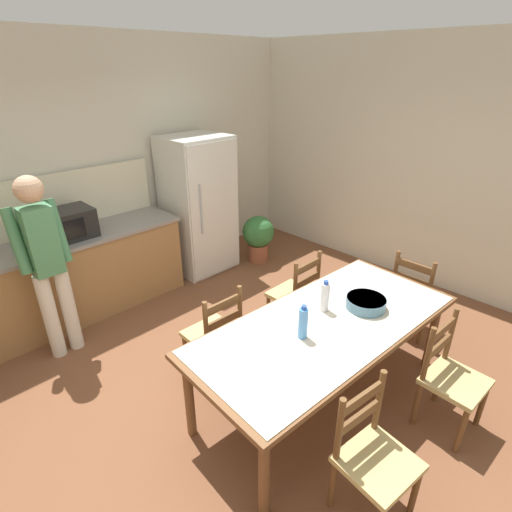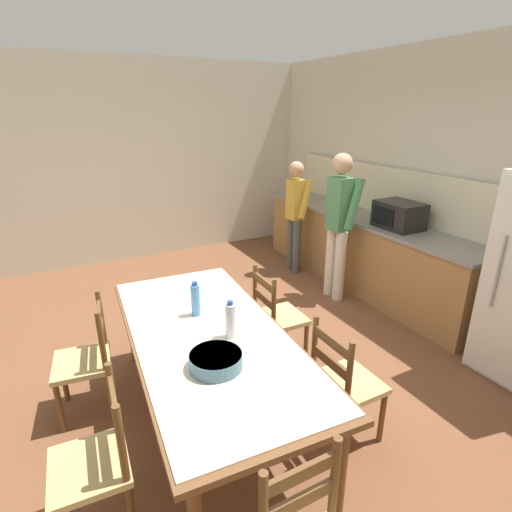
{
  "view_description": "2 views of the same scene",
  "coord_description": "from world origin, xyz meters",
  "px_view_note": "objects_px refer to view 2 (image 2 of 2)",
  "views": [
    {
      "loc": [
        -1.55,
        -1.87,
        2.55
      ],
      "look_at": [
        0.5,
        0.18,
        1.16
      ],
      "focal_mm": 28.0,
      "sensor_mm": 36.0,
      "label": 1
    },
    {
      "loc": [
        2.91,
        -1.28,
        2.21
      ],
      "look_at": [
        -0.09,
        0.31,
        0.95
      ],
      "focal_mm": 28.0,
      "sensor_mm": 36.0,
      "label": 2
    }
  ],
  "objects_px": {
    "microwave": "(399,215)",
    "person_at_sink": "(295,212)",
    "dining_table": "(208,341)",
    "chair_side_near_right": "(96,463)",
    "bottle_near_centre": "(196,300)",
    "bottle_off_centre": "(231,320)",
    "serving_bowl": "(216,360)",
    "chair_side_far_right": "(344,383)",
    "person_at_counter": "(339,220)",
    "chair_side_near_left": "(87,360)",
    "chair_side_far_left": "(277,317)"
  },
  "relations": [
    {
      "from": "bottle_near_centre",
      "to": "serving_bowl",
      "type": "xyz_separation_m",
      "value": [
        0.67,
        -0.12,
        -0.07
      ]
    },
    {
      "from": "dining_table",
      "to": "chair_side_near_left",
      "type": "bearing_deg",
      "value": -125.79
    },
    {
      "from": "chair_side_near_right",
      "to": "chair_side_far_right",
      "type": "relative_size",
      "value": 1.0
    },
    {
      "from": "bottle_near_centre",
      "to": "serving_bowl",
      "type": "relative_size",
      "value": 0.84
    },
    {
      "from": "microwave",
      "to": "person_at_sink",
      "type": "xyz_separation_m",
      "value": [
        -1.36,
        -0.5,
        -0.2
      ]
    },
    {
      "from": "chair_side_near_left",
      "to": "bottle_near_centre",
      "type": "bearing_deg",
      "value": 78.32
    },
    {
      "from": "chair_side_near_right",
      "to": "chair_side_far_left",
      "type": "distance_m",
      "value": 1.89
    },
    {
      "from": "bottle_off_centre",
      "to": "chair_side_far_left",
      "type": "distance_m",
      "value": 1.01
    },
    {
      "from": "bottle_off_centre",
      "to": "chair_side_near_right",
      "type": "bearing_deg",
      "value": -70.43
    },
    {
      "from": "dining_table",
      "to": "chair_side_near_right",
      "type": "bearing_deg",
      "value": -61.1
    },
    {
      "from": "bottle_near_centre",
      "to": "bottle_off_centre",
      "type": "relative_size",
      "value": 1.0
    },
    {
      "from": "chair_side_near_right",
      "to": "bottle_off_centre",
      "type": "bearing_deg",
      "value": 112.65
    },
    {
      "from": "chair_side_far_right",
      "to": "microwave",
      "type": "bearing_deg",
      "value": -53.55
    },
    {
      "from": "dining_table",
      "to": "chair_side_far_right",
      "type": "relative_size",
      "value": 2.54
    },
    {
      "from": "chair_side_far_right",
      "to": "person_at_counter",
      "type": "distance_m",
      "value": 2.35
    },
    {
      "from": "bottle_off_centre",
      "to": "person_at_sink",
      "type": "relative_size",
      "value": 0.17
    },
    {
      "from": "bottle_off_centre",
      "to": "microwave",
      "type": "bearing_deg",
      "value": 111.06
    },
    {
      "from": "bottle_off_centre",
      "to": "person_at_sink",
      "type": "distance_m",
      "value": 3.11
    },
    {
      "from": "bottle_off_centre",
      "to": "person_at_sink",
      "type": "height_order",
      "value": "person_at_sink"
    },
    {
      "from": "dining_table",
      "to": "person_at_counter",
      "type": "height_order",
      "value": "person_at_counter"
    },
    {
      "from": "bottle_near_centre",
      "to": "serving_bowl",
      "type": "distance_m",
      "value": 0.68
    },
    {
      "from": "dining_table",
      "to": "chair_side_near_right",
      "type": "relative_size",
      "value": 2.54
    },
    {
      "from": "bottle_near_centre",
      "to": "person_at_sink",
      "type": "xyz_separation_m",
      "value": [
        -1.94,
        2.14,
        -0.01
      ]
    },
    {
      "from": "chair_side_near_left",
      "to": "chair_side_far_left",
      "type": "distance_m",
      "value": 1.59
    },
    {
      "from": "bottle_near_centre",
      "to": "chair_side_far_left",
      "type": "xyz_separation_m",
      "value": [
        -0.17,
        0.81,
        -0.44
      ]
    },
    {
      "from": "dining_table",
      "to": "bottle_off_centre",
      "type": "distance_m",
      "value": 0.26
    },
    {
      "from": "bottle_off_centre",
      "to": "chair_side_near_right",
      "type": "height_order",
      "value": "bottle_off_centre"
    },
    {
      "from": "microwave",
      "to": "person_at_sink",
      "type": "height_order",
      "value": "person_at_sink"
    },
    {
      "from": "microwave",
      "to": "chair_side_far_left",
      "type": "xyz_separation_m",
      "value": [
        0.4,
        -1.83,
        -0.63
      ]
    },
    {
      "from": "person_at_sink",
      "to": "person_at_counter",
      "type": "xyz_separation_m",
      "value": [
        0.95,
        -0.02,
        0.11
      ]
    },
    {
      "from": "serving_bowl",
      "to": "dining_table",
      "type": "bearing_deg",
      "value": 165.6
    },
    {
      "from": "chair_side_near_right",
      "to": "chair_side_far_right",
      "type": "xyz_separation_m",
      "value": [
        0.1,
        1.59,
        0.0
      ]
    },
    {
      "from": "serving_bowl",
      "to": "chair_side_near_right",
      "type": "distance_m",
      "value": 0.82
    },
    {
      "from": "microwave",
      "to": "person_at_sink",
      "type": "distance_m",
      "value": 1.46
    },
    {
      "from": "bottle_near_centre",
      "to": "chair_side_near_right",
      "type": "distance_m",
      "value": 1.2
    },
    {
      "from": "chair_side_near_left",
      "to": "person_at_counter",
      "type": "height_order",
      "value": "person_at_counter"
    },
    {
      "from": "serving_bowl",
      "to": "person_at_counter",
      "type": "xyz_separation_m",
      "value": [
        -1.66,
        2.24,
        0.17
      ]
    },
    {
      "from": "microwave",
      "to": "person_at_sink",
      "type": "relative_size",
      "value": 0.32
    },
    {
      "from": "bottle_off_centre",
      "to": "person_at_counter",
      "type": "xyz_separation_m",
      "value": [
        -1.39,
        2.02,
        0.1
      ]
    },
    {
      "from": "microwave",
      "to": "chair_side_near_left",
      "type": "xyz_separation_m",
      "value": [
        0.31,
        -3.42,
        -0.63
      ]
    },
    {
      "from": "chair_side_near_left",
      "to": "person_at_sink",
      "type": "relative_size",
      "value": 0.59
    },
    {
      "from": "bottle_off_centre",
      "to": "chair_side_far_right",
      "type": "height_order",
      "value": "bottle_off_centre"
    },
    {
      "from": "microwave",
      "to": "dining_table",
      "type": "bearing_deg",
      "value": -72.12
    },
    {
      "from": "dining_table",
      "to": "chair_side_near_right",
      "type": "xyz_separation_m",
      "value": [
        0.46,
        -0.83,
        -0.25
      ]
    },
    {
      "from": "chair_side_near_right",
      "to": "dining_table",
      "type": "bearing_deg",
      "value": 121.97
    },
    {
      "from": "serving_bowl",
      "to": "chair_side_near_left",
      "type": "relative_size",
      "value": 0.35
    },
    {
      "from": "bottle_near_centre",
      "to": "person_at_sink",
      "type": "distance_m",
      "value": 2.89
    },
    {
      "from": "bottle_near_centre",
      "to": "person_at_sink",
      "type": "relative_size",
      "value": 0.17
    },
    {
      "from": "dining_table",
      "to": "person_at_counter",
      "type": "bearing_deg",
      "value": 120.67
    },
    {
      "from": "chair_side_near_right",
      "to": "person_at_sink",
      "type": "distance_m",
      "value": 4.03
    }
  ]
}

